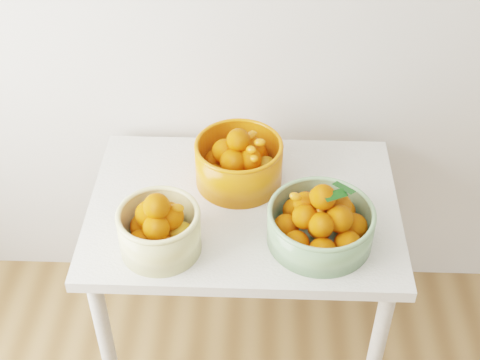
# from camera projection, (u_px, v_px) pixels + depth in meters

# --- Properties ---
(table) EXTENTS (1.00, 0.70, 0.75)m
(table) POSITION_uv_depth(u_px,v_px,m) (244.00, 226.00, 2.22)
(table) COLOR silver
(table) RESTS_ON ground
(bowl_cream) EXTENTS (0.32, 0.32, 0.21)m
(bowl_cream) POSITION_uv_depth(u_px,v_px,m) (159.00, 229.00, 1.96)
(bowl_cream) COLOR #D8CD86
(bowl_cream) RESTS_ON table
(bowl_green) EXTENTS (0.38, 0.38, 0.21)m
(bowl_green) POSITION_uv_depth(u_px,v_px,m) (321.00, 223.00, 1.99)
(bowl_green) COLOR #719A6A
(bowl_green) RESTS_ON table
(bowl_orange) EXTENTS (0.34, 0.34, 0.21)m
(bowl_orange) POSITION_uv_depth(u_px,v_px,m) (239.00, 161.00, 2.19)
(bowl_orange) COLOR #E35F0E
(bowl_orange) RESTS_ON table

